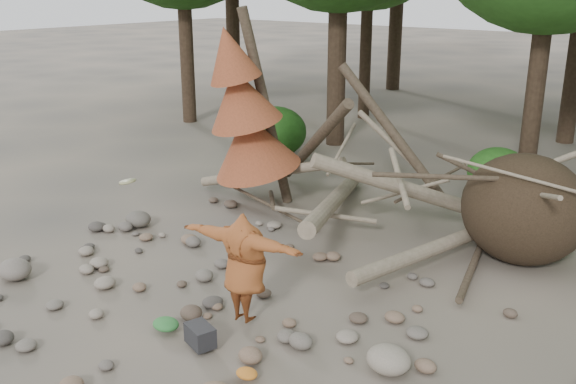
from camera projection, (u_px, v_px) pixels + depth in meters
The scene contains 12 objects.
ground at pixel (250, 307), 9.89m from camera, with size 120.00×120.00×0.00m, color #514C44.
deadfall_pile at pixel (490, 205), 11.54m from camera, with size 8.55×5.24×3.30m.
dead_conifer at pixel (245, 114), 13.59m from camera, with size 2.06×2.16×4.35m.
bush_left at pixel (275, 132), 18.28m from camera, with size 1.80×1.80×1.44m, color #1E4D14.
bush_mid at pixel (498, 171), 15.03m from camera, with size 1.40×1.40×1.12m, color #28611C.
frisbee_thrower at pixel (244, 267), 9.15m from camera, with size 3.11×0.99×1.89m.
backpack at pixel (200, 339), 8.74m from camera, with size 0.43×0.29×0.29m, color black.
cloth_green at pixel (166, 327), 9.17m from camera, with size 0.41×0.34×0.15m, color #2C6E32.
cloth_orange at pixel (247, 377), 8.06m from camera, with size 0.30×0.24×0.11m, color #C46F21.
boulder_front_left at pixel (14, 269), 10.78m from camera, with size 0.59×0.53×0.35m, color slate.
boulder_mid_right at pixel (389, 360), 8.21m from camera, with size 0.59×0.53×0.35m, color gray.
boulder_mid_left at pixel (138, 219), 13.12m from camera, with size 0.54×0.49×0.33m, color #5C574E.
Camera 1 is at (5.99, -6.54, 4.78)m, focal length 40.00 mm.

